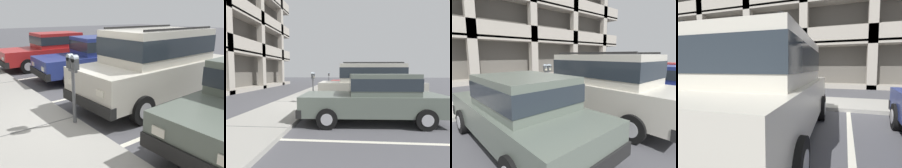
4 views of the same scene
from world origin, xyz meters
TOP-DOWN VIEW (x-y plane):
  - ground_plane at (0.00, 0.00)m, footprint 80.00×80.00m
  - sidewalk at (0.00, 1.30)m, footprint 40.00×2.20m
  - parking_stall_lines at (1.51, -1.40)m, footprint 12.20×4.80m
  - silver_suv at (-0.06, -2.37)m, footprint 2.14×4.85m
  - red_sedan at (-2.83, -2.24)m, footprint 1.97×4.55m
  - dark_hatchback at (3.24, -2.63)m, footprint 2.06×4.59m
  - blue_coupe at (6.13, -2.12)m, footprint 1.92×4.52m
  - parking_meter_near at (-0.28, 0.35)m, footprint 0.35×0.12m
  - parking_meter_far at (5.76, 0.39)m, footprint 0.15×0.12m

SIDE VIEW (x-z plane):
  - ground_plane at x=0.00m, z-range -0.10..0.00m
  - parking_stall_lines at x=1.51m, z-range 0.00..0.01m
  - sidewalk at x=0.00m, z-range 0.00..0.12m
  - red_sedan at x=-2.83m, z-range 0.05..1.59m
  - dark_hatchback at x=3.24m, z-range 0.05..1.59m
  - blue_coupe at x=6.13m, z-range 0.05..1.59m
  - parking_meter_far at x=5.76m, z-range 0.35..1.79m
  - silver_suv at x=-0.06m, z-range 0.07..2.11m
  - parking_meter_near at x=-0.28m, z-range 0.48..1.95m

